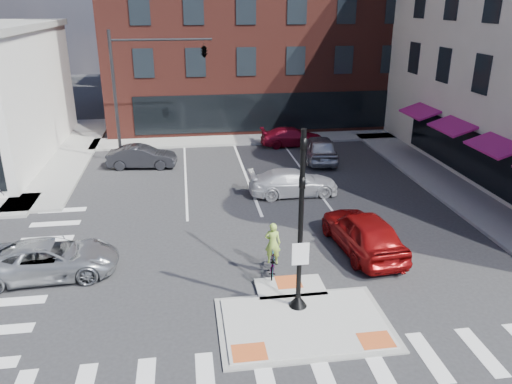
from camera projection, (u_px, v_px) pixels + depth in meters
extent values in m
plane|color=#28282B|center=(300.00, 316.00, 16.16)|extent=(120.00, 120.00, 0.00)
cube|color=gray|center=(304.00, 324.00, 15.69)|extent=(5.40, 3.60, 0.06)
cube|color=#A8A8A3|center=(304.00, 323.00, 15.68)|extent=(5.00, 3.20, 0.12)
cube|color=#A8A8A3|center=(290.00, 288.00, 17.62)|extent=(2.40, 1.40, 0.12)
cube|color=#CD5424|center=(249.00, 352.00, 14.29)|extent=(1.00, 0.80, 0.01)
cube|color=#CD5424|center=(376.00, 340.00, 14.80)|extent=(1.00, 0.80, 0.01)
cube|color=#CD5424|center=(289.00, 282.00, 17.87)|extent=(0.90, 0.90, 0.01)
cube|color=gray|center=(71.00, 153.00, 33.13)|extent=(3.00, 20.00, 0.15)
cube|color=gray|center=(454.00, 189.00, 26.83)|extent=(3.00, 24.00, 0.15)
cube|color=gray|center=(273.00, 138.00, 36.87)|extent=(26.00, 3.00, 0.15)
cube|color=#4D1E18|center=(254.00, 26.00, 43.45)|extent=(24.00, 18.00, 15.00)
cube|color=black|center=(271.00, 112.00, 37.17)|extent=(20.00, 0.12, 2.80)
cube|color=black|center=(480.00, 159.00, 26.41)|extent=(0.12, 16.00, 2.60)
cube|color=#B11773|center=(471.00, 135.00, 25.83)|extent=(1.46, 3.00, 0.58)
cube|color=#B11773|center=(420.00, 111.00, 31.38)|extent=(1.46, 3.00, 0.58)
cube|color=slate|center=(175.00, 40.00, 61.88)|extent=(10.00, 12.00, 10.00)
cube|color=brown|center=(275.00, 30.00, 65.12)|extent=(12.00, 12.00, 12.00)
cone|color=black|center=(298.00, 300.00, 16.41)|extent=(0.60, 0.60, 0.45)
cylinder|color=black|center=(301.00, 221.00, 15.39)|extent=(0.16, 0.16, 5.80)
cube|color=white|center=(301.00, 254.00, 15.67)|extent=(0.55, 0.04, 0.75)
imported|color=black|center=(303.00, 155.00, 14.63)|extent=(0.18, 0.22, 1.10)
imported|color=black|center=(302.00, 193.00, 15.06)|extent=(0.18, 0.22, 1.10)
cylinder|color=black|center=(115.00, 98.00, 30.35)|extent=(0.20, 0.20, 8.00)
cylinder|color=black|center=(161.00, 40.00, 29.54)|extent=(6.00, 0.14, 0.14)
imported|color=black|center=(204.00, 50.00, 30.09)|extent=(0.48, 2.24, 0.90)
imported|color=#A5A9AC|center=(50.00, 259.00, 18.32)|extent=(5.00, 2.48, 1.36)
imported|color=maroon|center=(363.00, 232.00, 20.07)|extent=(2.47, 5.15, 1.70)
imported|color=white|center=(293.00, 182.00, 26.05)|extent=(4.67, 1.93, 1.35)
imported|color=#242429|center=(142.00, 157.00, 30.34)|extent=(4.24, 1.86, 1.36)
imported|color=#A8A9AF|center=(319.00, 148.00, 31.65)|extent=(2.44, 4.98, 1.63)
imported|color=maroon|center=(292.00, 137.00, 34.95)|extent=(4.43, 1.81, 1.29)
imported|color=#3F3F44|center=(272.00, 263.00, 18.54)|extent=(0.89, 1.69, 0.84)
imported|color=#90B941|center=(273.00, 243.00, 18.24)|extent=(0.66, 0.50, 1.61)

